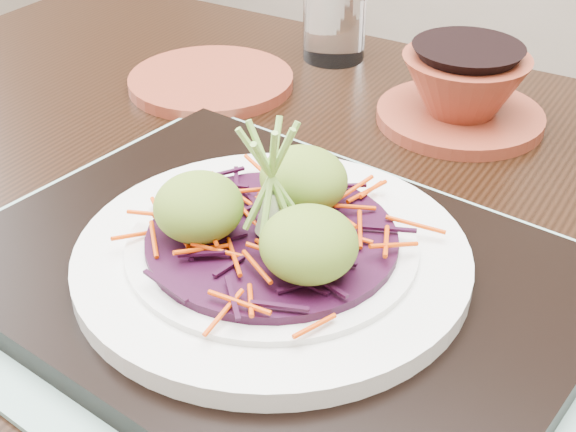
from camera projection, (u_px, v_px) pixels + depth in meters
The scene contains 11 objects.
dining_table at pixel (330, 344), 0.63m from camera, with size 1.18×0.79×0.73m.
placemat at pixel (273, 290), 0.53m from camera, with size 0.45×0.35×0.00m, color #81A698.
serving_tray at pixel (272, 277), 0.53m from camera, with size 0.39×0.29×0.02m, color black.
white_plate at pixel (272, 255), 0.52m from camera, with size 0.25×0.25×0.02m.
cabbage_bed at pixel (272, 239), 0.51m from camera, with size 0.16×0.16×0.01m, color black.
carrot_julienne at pixel (272, 229), 0.50m from camera, with size 0.20×0.20×0.01m, color #D83C03, non-canonical shape.
guacamole_scoops at pixel (271, 209), 0.50m from camera, with size 0.14×0.12×0.04m.
scallion_garnish at pixel (271, 182), 0.49m from camera, with size 0.06×0.06×0.09m, color #81B649, non-canonical shape.
terracotta_side_plate at pixel (211, 81), 0.81m from camera, with size 0.17×0.17×0.01m, color maroon.
water_glass at pixel (335, 15), 0.85m from camera, with size 0.07×0.07×0.10m, color white.
terracotta_bowl_set at pixel (463, 93), 0.73m from camera, with size 0.19×0.19×0.06m.
Camera 1 is at (0.21, -0.52, 1.07)m, focal length 50.00 mm.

